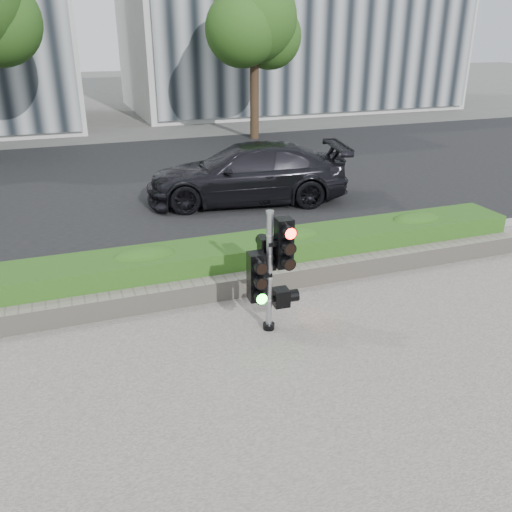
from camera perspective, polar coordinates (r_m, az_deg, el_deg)
name	(u,v)px	position (r m, az deg, el deg)	size (l,w,h in m)	color
ground	(266,356)	(7.62, 1.08, -10.50)	(120.00, 120.00, 0.00)	#51514C
sidewalk	(358,487)	(5.88, 10.71, -22.79)	(16.00, 11.00, 0.03)	#9E9389
road	(145,182)	(16.64, -11.61, 7.68)	(60.00, 13.00, 0.02)	black
curb	(206,267)	(10.25, -5.31, -1.11)	(60.00, 0.25, 0.12)	gray
stone_wall	(225,287)	(9.09, -3.26, -3.28)	(12.00, 0.32, 0.34)	gray
hedge	(214,263)	(9.59, -4.43, -0.77)	(12.00, 1.00, 0.68)	#508F2C
tree_right	(254,22)	(22.88, -0.26, 23.39)	(4.10, 3.58, 6.53)	black
traffic_signal	(270,265)	(7.77, 1.53, -0.98)	(0.65, 0.48, 1.86)	black
car_dark	(247,173)	(14.14, -0.99, 8.70)	(2.09, 5.15, 1.50)	black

